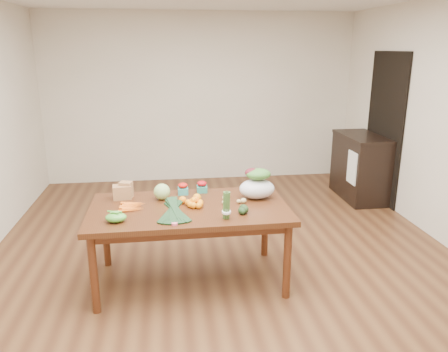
{
  "coord_description": "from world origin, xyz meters",
  "views": [
    {
      "loc": [
        -0.55,
        -4.13,
        2.14
      ],
      "look_at": [
        -0.01,
        0.0,
        0.92
      ],
      "focal_mm": 35.0,
      "sensor_mm": 36.0,
      "label": 1
    }
  ],
  "objects": [
    {
      "name": "floor",
      "position": [
        0.0,
        0.0,
        0.0
      ],
      "size": [
        6.0,
        6.0,
        0.0
      ],
      "primitive_type": "plane",
      "color": "brown",
      "rests_on": "ground"
    },
    {
      "name": "room_walls",
      "position": [
        0.0,
        0.0,
        1.35
      ],
      "size": [
        5.02,
        6.02,
        2.7
      ],
      "color": "silver",
      "rests_on": "floor"
    },
    {
      "name": "dining_table",
      "position": [
        -0.38,
        -0.38,
        0.38
      ],
      "size": [
        1.81,
        1.02,
        0.75
      ],
      "primitive_type": "cube",
      "rotation": [
        0.0,
        0.0,
        0.01
      ],
      "color": "#41220F",
      "rests_on": "floor"
    },
    {
      "name": "doorway_dark",
      "position": [
        2.48,
        1.6,
        1.05
      ],
      "size": [
        0.02,
        1.0,
        2.1
      ],
      "primitive_type": "cube",
      "color": "black",
      "rests_on": "floor"
    },
    {
      "name": "cabinet",
      "position": [
        2.22,
        1.71,
        0.47
      ],
      "size": [
        0.52,
        1.02,
        0.94
      ],
      "primitive_type": "cube",
      "color": "black",
      "rests_on": "floor"
    },
    {
      "name": "dish_towel",
      "position": [
        1.96,
        1.4,
        0.55
      ],
      "size": [
        0.02,
        0.28,
        0.45
      ],
      "primitive_type": "cube",
      "color": "white",
      "rests_on": "cabinet"
    },
    {
      "name": "paper_bag",
      "position": [
        -1.0,
        -0.08,
        0.83
      ],
      "size": [
        0.23,
        0.19,
        0.16
      ],
      "primitive_type": null,
      "rotation": [
        0.0,
        0.0,
        0.01
      ],
      "color": "#A16C48",
      "rests_on": "dining_table"
    },
    {
      "name": "cabbage",
      "position": [
        -0.62,
        -0.15,
        0.83
      ],
      "size": [
        0.16,
        0.16,
        0.16
      ],
      "primitive_type": "sphere",
      "color": "#A3C471",
      "rests_on": "dining_table"
    },
    {
      "name": "strawberry_basket_a",
      "position": [
        -0.42,
        -0.01,
        0.8
      ],
      "size": [
        0.1,
        0.1,
        0.09
      ],
      "primitive_type": null,
      "rotation": [
        0.0,
        0.0,
        0.01
      ],
      "color": "red",
      "rests_on": "dining_table"
    },
    {
      "name": "strawberry_basket_b",
      "position": [
        -0.23,
        0.02,
        0.8
      ],
      "size": [
        0.1,
        0.1,
        0.09
      ],
      "primitive_type": null,
      "rotation": [
        0.0,
        0.0,
        0.01
      ],
      "color": "#B50C19",
      "rests_on": "dining_table"
    },
    {
      "name": "orange_a",
      "position": [
        -0.44,
        -0.29,
        0.79
      ],
      "size": [
        0.07,
        0.07,
        0.07
      ],
      "primitive_type": "sphere",
      "color": "orange",
      "rests_on": "dining_table"
    },
    {
      "name": "orange_b",
      "position": [
        -0.3,
        -0.26,
        0.79
      ],
      "size": [
        0.08,
        0.08,
        0.08
      ],
      "primitive_type": "sphere",
      "color": "#FFA30F",
      "rests_on": "dining_table"
    },
    {
      "name": "orange_c",
      "position": [
        -0.32,
        -0.33,
        0.79
      ],
      "size": [
        0.08,
        0.08,
        0.08
      ],
      "primitive_type": "sphere",
      "color": "orange",
      "rests_on": "dining_table"
    },
    {
      "name": "mandarin_cluster",
      "position": [
        -0.34,
        -0.39,
        0.8
      ],
      "size": [
        0.18,
        0.18,
        0.09
      ],
      "primitive_type": null,
      "rotation": [
        0.0,
        0.0,
        0.01
      ],
      "color": "orange",
      "rests_on": "dining_table"
    },
    {
      "name": "carrots",
      "position": [
        -0.89,
        -0.34,
        0.76
      ],
      "size": [
        0.22,
        0.25,
        0.03
      ],
      "primitive_type": null,
      "rotation": [
        0.0,
        0.0,
        0.01
      ],
      "color": "orange",
      "rests_on": "dining_table"
    },
    {
      "name": "snap_pea_bag",
      "position": [
        -1.0,
        -0.67,
        0.79
      ],
      "size": [
        0.18,
        0.13,
        0.08
      ],
      "primitive_type": "ellipsoid",
      "color": "green",
      "rests_on": "dining_table"
    },
    {
      "name": "kale_bunch",
      "position": [
        -0.52,
        -0.7,
        0.83
      ],
      "size": [
        0.32,
        0.4,
        0.16
      ],
      "primitive_type": null,
      "rotation": [
        0.0,
        0.0,
        0.01
      ],
      "color": "black",
      "rests_on": "dining_table"
    },
    {
      "name": "asparagus_bundle",
      "position": [
        -0.08,
        -0.72,
        0.88
      ],
      "size": [
        0.08,
        0.12,
        0.26
      ],
      "primitive_type": null,
      "rotation": [
        0.15,
        0.0,
        0.01
      ],
      "color": "#487E3A",
      "rests_on": "dining_table"
    },
    {
      "name": "potato_a",
      "position": [
        -0.05,
        -0.36,
        0.77
      ],
      "size": [
        0.05,
        0.04,
        0.04
      ],
      "primitive_type": "ellipsoid",
      "color": "tan",
      "rests_on": "dining_table"
    },
    {
      "name": "potato_b",
      "position": [
        -0.05,
        -0.37,
        0.77
      ],
      "size": [
        0.05,
        0.05,
        0.04
      ],
      "primitive_type": "ellipsoid",
      "color": "tan",
      "rests_on": "dining_table"
    },
    {
      "name": "potato_c",
      "position": [
        0.08,
        -0.35,
        0.77
      ],
      "size": [
        0.04,
        0.04,
        0.04
      ],
      "primitive_type": "ellipsoid",
      "color": "tan",
      "rests_on": "dining_table"
    },
    {
      "name": "potato_d",
      "position": [
        -0.03,
        -0.24,
        0.77
      ],
      "size": [
        0.05,
        0.04,
        0.04
      ],
      "primitive_type": "ellipsoid",
      "color": "tan",
      "rests_on": "dining_table"
    },
    {
      "name": "potato_e",
      "position": [
        0.13,
        -0.35,
        0.77
      ],
      "size": [
        0.06,
        0.05,
        0.05
      ],
      "primitive_type": "ellipsoid",
      "color": "tan",
      "rests_on": "dining_table"
    },
    {
      "name": "avocado_a",
      "position": [
        0.07,
        -0.63,
        0.78
      ],
      "size": [
        0.08,
        0.1,
        0.06
      ],
      "primitive_type": "ellipsoid",
      "rotation": [
        0.0,
        0.0,
        0.3
      ],
      "color": "black",
      "rests_on": "dining_table"
    },
    {
      "name": "avocado_b",
      "position": [
        0.09,
        -0.6,
        0.79
      ],
      "size": [
        0.1,
        0.13,
        0.07
      ],
      "primitive_type": "ellipsoid",
      "rotation": [
        0.0,
        0.0,
        0.3
      ],
      "color": "black",
      "rests_on": "dining_table"
    },
    {
      "name": "salad_bag",
      "position": [
        0.28,
        -0.23,
        0.88
      ],
      "size": [
        0.34,
        0.26,
        0.26
      ],
      "primitive_type": null,
      "rotation": [
        0.0,
        0.0,
        0.01
      ],
      "color": "silver",
      "rests_on": "dining_table"
    }
  ]
}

